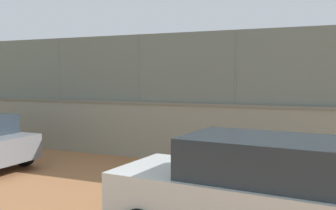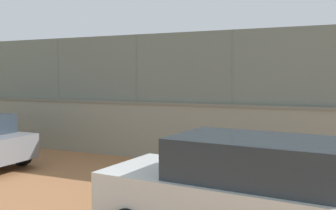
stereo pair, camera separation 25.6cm
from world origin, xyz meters
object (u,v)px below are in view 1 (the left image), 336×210
player_crossing_court (234,104)px  spare_ball_by_wall (146,144)px  courtside_bench (192,139)px  player_at_service_line (180,113)px  sports_ball (247,121)px  parked_car_white (257,191)px

player_crossing_court → spare_ball_by_wall: (1.36, 9.78, -0.91)m
courtside_bench → player_crossing_court: bearing=-86.3°
player_crossing_court → player_at_service_line: player_crossing_court is taller
spare_ball_by_wall → courtside_bench: 2.19m
sports_ball → spare_ball_by_wall: 8.99m
player_at_service_line → parked_car_white: bearing=114.6°
parked_car_white → player_at_service_line: bearing=-65.4°
parked_car_white → courtside_bench: bearing=-64.7°
player_crossing_court → player_at_service_line: (1.41, 5.71, -0.08)m
player_crossing_court → player_at_service_line: bearing=76.1°
player_at_service_line → parked_car_white: 12.73m
player_crossing_court → courtside_bench: (-0.68, 10.46, -0.48)m
sports_ball → spare_ball_by_wall: size_ratio=1.81×
sports_ball → parked_car_white: 16.44m
sports_ball → courtside_bench: 9.37m
player_crossing_court → parked_car_white: parked_car_white is taller
courtside_bench → parked_car_white: 7.55m
player_crossing_court → parked_car_white: (-3.89, 17.28, -0.07)m
sports_ball → parked_car_white: (-2.88, 16.17, 0.81)m
player_at_service_line → courtside_bench: bearing=113.8°
courtside_bench → player_at_service_line: bearing=-66.2°
player_at_service_line → spare_ball_by_wall: 4.16m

